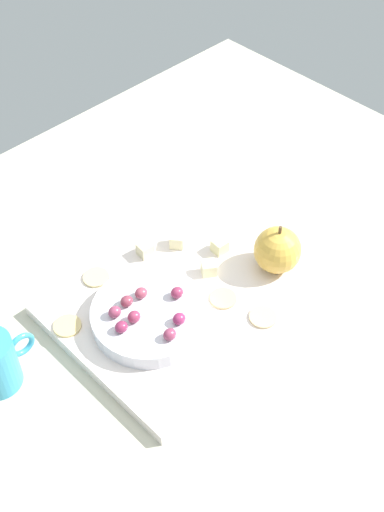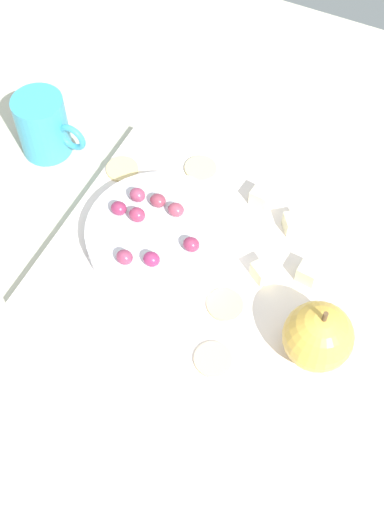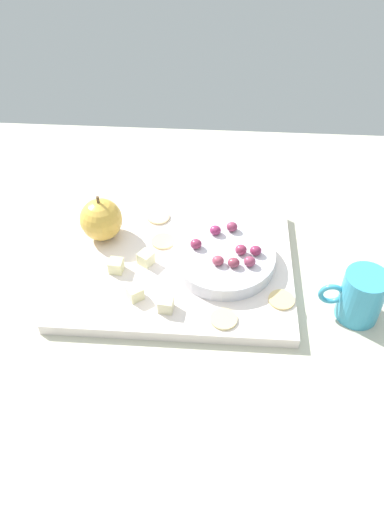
{
  "view_description": "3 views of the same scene",
  "coord_description": "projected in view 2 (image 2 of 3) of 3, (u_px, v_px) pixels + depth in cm",
  "views": [
    {
      "loc": [
        49.37,
        48.83,
        83.21
      ],
      "look_at": [
        1.94,
        0.38,
        11.7
      ],
      "focal_mm": 46.68,
      "sensor_mm": 36.0,
      "label": 1
    },
    {
      "loc": [
        -11.05,
        40.96,
        72.02
      ],
      "look_at": [
        6.83,
        4.18,
        9.83
      ],
      "focal_mm": 47.43,
      "sensor_mm": 36.0,
      "label": 2
    },
    {
      "loc": [
        10.91,
        -57.27,
        65.39
      ],
      "look_at": [
        6.99,
        1.13,
        9.08
      ],
      "focal_mm": 35.11,
      "sensor_mm": 36.0,
      "label": 3
    }
  ],
  "objects": [
    {
      "name": "table",
      "position": [
        258.0,
        285.0,
        0.81
      ],
      "size": [
        116.12,
        97.56,
        4.85
      ],
      "primitive_type": "cube",
      "color": "#B9B69F",
      "rests_on": "ground"
    },
    {
      "name": "grape_3",
      "position": [
        151.0,
        259.0,
        0.74
      ],
      "size": [
        1.9,
        1.71,
        1.61
      ],
      "primitive_type": "ellipsoid",
      "color": "#912957",
      "rests_on": "serving_dish"
    },
    {
      "name": "grape_0",
      "position": [
        119.0,
        208.0,
        0.78
      ],
      "size": [
        1.9,
        1.71,
        1.56
      ],
      "primitive_type": "ellipsoid",
      "color": "#86284B",
      "rests_on": "serving_dish"
    },
    {
      "name": "serving_dish",
      "position": [
        159.0,
        234.0,
        0.78
      ],
      "size": [
        16.97,
        16.97,
        2.52
      ],
      "primitive_type": "cylinder",
      "color": "silver",
      "rests_on": "platter"
    },
    {
      "name": "grape_4",
      "position": [
        176.0,
        210.0,
        0.78
      ],
      "size": [
        1.9,
        1.71,
        1.54
      ],
      "primitive_type": "ellipsoid",
      "color": "#9B3E53",
      "rests_on": "serving_dish"
    },
    {
      "name": "cheese_cube_0",
      "position": [
        308.0,
        272.0,
        0.76
      ],
      "size": [
        2.36,
        2.36,
        2.18
      ],
      "primitive_type": "cube",
      "rotation": [
        0.0,
        0.0,
        1.49
      ],
      "color": "beige",
      "rests_on": "platter"
    },
    {
      "name": "cup",
      "position": [
        44.0,
        126.0,
        0.86
      ],
      "size": [
        9.73,
        6.53,
        8.51
      ],
      "color": "teal",
      "rests_on": "table"
    },
    {
      "name": "cheese_cube_2",
      "position": [
        263.0,
        271.0,
        0.76
      ],
      "size": [
        3.03,
        3.03,
        2.18
      ],
      "primitive_type": "cube",
      "rotation": [
        0.0,
        0.0,
        0.98
      ],
      "color": "beige",
      "rests_on": "platter"
    },
    {
      "name": "grape_2",
      "position": [
        158.0,
        200.0,
        0.78
      ],
      "size": [
        1.9,
        1.71,
        1.53
      ],
      "primitive_type": "ellipsoid",
      "color": "brown",
      "rests_on": "serving_dish"
    },
    {
      "name": "platter",
      "position": [
        220.0,
        269.0,
        0.78
      ],
      "size": [
        38.5,
        29.94,
        1.91
      ],
      "primitive_type": "cube",
      "color": "silver",
      "rests_on": "table"
    },
    {
      "name": "grape_1",
      "position": [
        137.0,
        195.0,
        0.79
      ],
      "size": [
        1.9,
        1.71,
        1.66
      ],
      "primitive_type": "ellipsoid",
      "color": "#903855",
      "rests_on": "serving_dish"
    },
    {
      "name": "apple_whole",
      "position": [
        318.0,
        337.0,
        0.68
      ],
      "size": [
        7.32,
        7.32,
        7.32
      ],
      "primitive_type": "sphere",
      "color": "gold",
      "rests_on": "platter"
    },
    {
      "name": "cracker_0",
      "position": [
        201.0,
        168.0,
        0.85
      ],
      "size": [
        4.07,
        4.07,
        0.4
      ],
      "primitive_type": "cylinder",
      "color": "#D5C185",
      "rests_on": "platter"
    },
    {
      "name": "cheese_cube_3",
      "position": [
        294.0,
        223.0,
        0.79
      ],
      "size": [
        3.06,
        3.06,
        2.18
      ],
      "primitive_type": "cube",
      "rotation": [
        0.0,
        0.0,
        0.65
      ],
      "color": "beige",
      "rests_on": "platter"
    },
    {
      "name": "cracker_2",
      "position": [
        122.0,
        169.0,
        0.85
      ],
      "size": [
        4.07,
        4.07,
        0.4
      ],
      "primitive_type": "cylinder",
      "color": "#E2C07A",
      "rests_on": "platter"
    },
    {
      "name": "cracker_1",
      "position": [
        213.0,
        359.0,
        0.71
      ],
      "size": [
        4.07,
        4.07,
        0.4
      ],
      "primitive_type": "cylinder",
      "color": "#DDBD8B",
      "rests_on": "platter"
    },
    {
      "name": "grape_6",
      "position": [
        124.0,
        257.0,
        0.74
      ],
      "size": [
        1.9,
        1.71,
        1.64
      ],
      "primitive_type": "ellipsoid",
      "color": "#8E3554",
      "rests_on": "serving_dish"
    },
    {
      "name": "grape_5",
      "position": [
        137.0,
        215.0,
        0.77
      ],
      "size": [
        1.9,
        1.71,
        1.73
      ],
      "primitive_type": "ellipsoid",
      "color": "#942F4E",
      "rests_on": "serving_dish"
    },
    {
      "name": "apple_stem",
      "position": [
        325.0,
        317.0,
        0.65
      ],
      "size": [
        0.5,
        0.5,
        1.2
      ],
      "primitive_type": "cylinder",
      "color": "brown",
      "rests_on": "apple_whole"
    },
    {
      "name": "cheese_cube_1",
      "position": [
        261.0,
        196.0,
        0.82
      ],
      "size": [
        2.4,
        2.4,
        2.18
      ],
      "primitive_type": "cube",
      "rotation": [
        0.0,
        0.0,
        1.46
      ],
      "color": "beige",
      "rests_on": "platter"
    },
    {
      "name": "cracker_3",
      "position": [
        225.0,
        305.0,
        0.74
      ],
      "size": [
        4.07,
        4.07,
        0.4
      ],
      "primitive_type": "cylinder",
      "color": "#D9B880",
      "rests_on": "platter"
    },
    {
      "name": "grape_7",
      "position": [
        191.0,
        244.0,
        0.75
      ],
      "size": [
        1.9,
        1.71,
        1.64
      ],
      "primitive_type": "ellipsoid",
      "color": "#8C2C4D",
      "rests_on": "serving_dish"
    }
  ]
}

